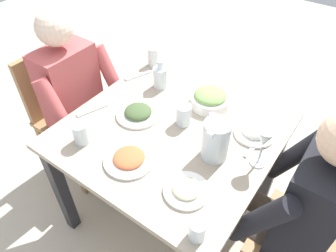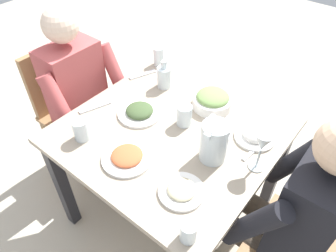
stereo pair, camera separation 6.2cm
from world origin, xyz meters
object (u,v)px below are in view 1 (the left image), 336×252
plate_yoghurt (255,132)px  wine_glass (264,140)px  diner_near (285,203)px  salt_shaker (212,118)px  dining_table (172,143)px  water_glass_by_pitcher (81,133)px  water_glass_far_right (184,115)px  water_glass_center (197,230)px  water_pitcher (216,140)px  plate_beans (186,190)px  chair_far (65,109)px  plate_rice_curry (129,158)px  salad_bowl (210,99)px  plate_dolmas (138,113)px  diner_far (83,102)px  chair_near (323,246)px  oil_carafe (160,78)px  water_glass_near_left (153,57)px

plate_yoghurt → wine_glass: (-0.15, -0.09, 0.12)m
diner_near → salt_shaker: diner_near is taller
dining_table → water_glass_by_pitcher: size_ratio=9.29×
water_glass_far_right → water_glass_center: 0.60m
water_pitcher → plate_beans: 0.25m
chair_far → water_glass_center: bearing=-106.8°
plate_rice_curry → salt_shaker: bearing=-21.2°
salad_bowl → plate_beans: salad_bowl is taller
diner_near → plate_dolmas: (-0.00, 0.80, 0.11)m
water_glass_far_right → water_glass_by_pitcher: bearing=140.6°
chair_far → diner_far: (-0.00, -0.20, 0.15)m
chair_near → plate_yoghurt: chair_near is taller
plate_rice_curry → water_glass_far_right: water_glass_far_right is taller
diner_near → plate_rice_curry: 0.69m
dining_table → chair_far: chair_far is taller
dining_table → oil_carafe: oil_carafe is taller
water_pitcher → plate_rice_curry: (-0.25, 0.29, -0.08)m
diner_near → wine_glass: size_ratio=5.97×
dining_table → water_pitcher: 0.33m
diner_far → wine_glass: diner_far is taller
water_pitcher → plate_rice_curry: water_pitcher is taller
plate_yoghurt → diner_far: bearing=104.2°
chair_far → plate_dolmas: bearing=-87.6°
diner_near → salad_bowl: diner_near is taller
diner_far → water_glass_by_pitcher: bearing=-130.6°
salad_bowl → plate_dolmas: (-0.29, 0.25, -0.02)m
plate_dolmas → plate_beans: 0.52m
plate_rice_curry → water_glass_near_left: size_ratio=1.98×
diner_near → plate_yoghurt: bearing=50.6°
chair_near → oil_carafe: (0.26, 1.06, 0.29)m
water_glass_by_pitcher → plate_beans: bearing=-85.3°
plate_yoghurt → plate_beans: size_ratio=1.02×
plate_dolmas → water_glass_by_pitcher: water_glass_by_pitcher is taller
water_glass_center → plate_yoghurt: bearing=4.9°
water_glass_near_left → salt_shaker: (-0.25, -0.56, -0.03)m
chair_near → plate_yoghurt: size_ratio=4.53×
chair_near → water_glass_near_left: 1.33m
water_glass_by_pitcher → dining_table: bearing=-41.9°
diner_near → water_glass_by_pitcher: (-0.30, 0.89, 0.14)m
diner_far → plate_dolmas: 0.42m
chair_far → wine_glass: wine_glass is taller
diner_far → salt_shaker: (0.20, -0.73, 0.12)m
chair_far → plate_beans: bearing=-101.8°
dining_table → chair_near: size_ratio=1.12×
dining_table → diner_far: (-0.05, 0.60, 0.02)m
diner_far → water_glass_near_left: (0.45, -0.17, 0.15)m
plate_yoghurt → water_glass_center: bearing=-175.1°
plate_rice_curry → plate_dolmas: size_ratio=1.01×
diner_far → oil_carafe: bearing=-49.9°
wine_glass → water_glass_by_pitcher: bearing=116.2°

